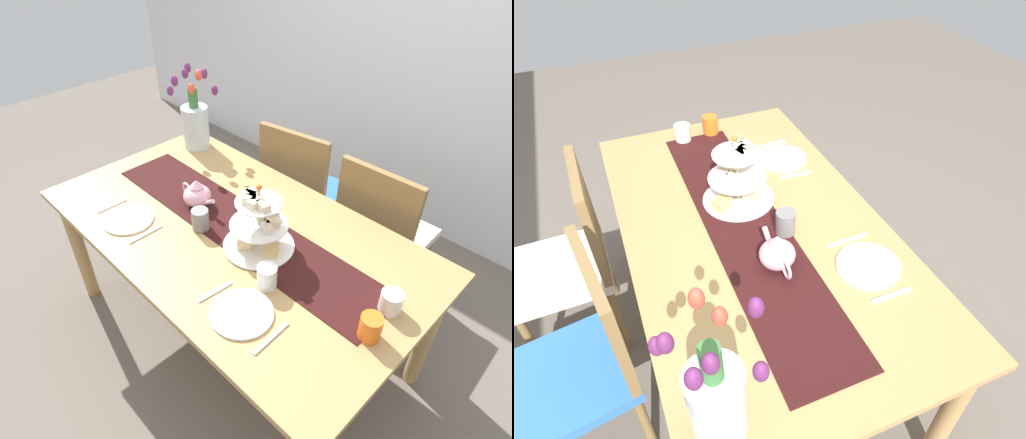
% 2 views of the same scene
% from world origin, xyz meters
% --- Properties ---
extents(ground_plane, '(8.00, 8.00, 0.00)m').
position_xyz_m(ground_plane, '(0.00, 0.00, 0.00)').
color(ground_plane, '#6B6056').
extents(room_wall_rear, '(6.00, 0.08, 2.60)m').
position_xyz_m(room_wall_rear, '(0.00, 1.59, 1.30)').
color(room_wall_rear, silver).
rests_on(room_wall_rear, ground_plane).
extents(dining_table, '(1.75, 0.98, 0.72)m').
position_xyz_m(dining_table, '(0.00, 0.00, 0.63)').
color(dining_table, tan).
rests_on(dining_table, ground_plane).
extents(chair_left, '(0.48, 0.48, 0.91)m').
position_xyz_m(chair_left, '(-0.20, 0.72, 0.50)').
color(chair_left, olive).
rests_on(chair_left, ground_plane).
extents(chair_right, '(0.43, 0.43, 0.91)m').
position_xyz_m(chair_right, '(0.35, 0.72, 0.50)').
color(chair_right, olive).
rests_on(chair_right, ground_plane).
extents(table_runner, '(1.49, 0.30, 0.00)m').
position_xyz_m(table_runner, '(0.00, 0.03, 0.72)').
color(table_runner, black).
rests_on(table_runner, dining_table).
extents(tiered_cake_stand, '(0.30, 0.30, 0.30)m').
position_xyz_m(tiered_cake_stand, '(0.17, 0.00, 0.83)').
color(tiered_cake_stand, beige).
rests_on(tiered_cake_stand, table_runner).
extents(teapot, '(0.24, 0.13, 0.14)m').
position_xyz_m(teapot, '(-0.24, 0.00, 0.78)').
color(teapot, '#E5A8BC').
rests_on(teapot, table_runner).
extents(tulip_vase, '(0.20, 0.25, 0.46)m').
position_xyz_m(tulip_vase, '(-0.70, 0.36, 0.88)').
color(tulip_vase, silver).
rests_on(tulip_vase, dining_table).
extents(cream_jug, '(0.08, 0.08, 0.08)m').
position_xyz_m(cream_jug, '(0.73, 0.09, 0.77)').
color(cream_jug, white).
rests_on(cream_jug, dining_table).
extents(dinner_plate_left, '(0.23, 0.23, 0.01)m').
position_xyz_m(dinner_plate_left, '(-0.37, -0.30, 0.73)').
color(dinner_plate_left, white).
rests_on(dinner_plate_left, dining_table).
extents(fork_left, '(0.02, 0.15, 0.01)m').
position_xyz_m(fork_left, '(-0.52, -0.30, 0.73)').
color(fork_left, silver).
rests_on(fork_left, dining_table).
extents(knife_left, '(0.02, 0.17, 0.01)m').
position_xyz_m(knife_left, '(-0.23, -0.30, 0.73)').
color(knife_left, silver).
rests_on(knife_left, dining_table).
extents(dinner_plate_right, '(0.23, 0.23, 0.01)m').
position_xyz_m(dinner_plate_right, '(0.38, -0.30, 0.73)').
color(dinner_plate_right, white).
rests_on(dinner_plate_right, dining_table).
extents(fork_right, '(0.03, 0.15, 0.01)m').
position_xyz_m(fork_right, '(0.24, -0.30, 0.73)').
color(fork_right, silver).
rests_on(fork_right, dining_table).
extents(knife_right, '(0.02, 0.17, 0.01)m').
position_xyz_m(knife_right, '(0.53, -0.30, 0.73)').
color(knife_right, silver).
rests_on(knife_right, dining_table).
extents(mug_grey, '(0.08, 0.08, 0.09)m').
position_xyz_m(mug_grey, '(-0.09, -0.10, 0.77)').
color(mug_grey, slate).
rests_on(mug_grey, table_runner).
extents(mug_white_text, '(0.08, 0.08, 0.09)m').
position_xyz_m(mug_white_text, '(0.35, -0.14, 0.77)').
color(mug_white_text, white).
rests_on(mug_white_text, dining_table).
extents(mug_orange, '(0.08, 0.08, 0.09)m').
position_xyz_m(mug_orange, '(0.75, -0.06, 0.77)').
color(mug_orange, orange).
rests_on(mug_orange, dining_table).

